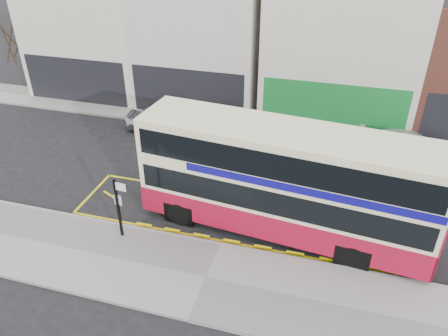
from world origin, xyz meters
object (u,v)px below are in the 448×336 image
(car_white, at_px, (409,147))
(street_tree_left, at_px, (16,33))
(double_decker_bus, at_px, (285,181))
(car_grey, at_px, (219,121))
(car_silver, at_px, (160,120))
(street_tree_right, at_px, (419,74))
(bus_stop_post, at_px, (119,203))

(car_white, xyz_separation_m, street_tree_left, (-26.15, 3.09, 3.43))
(double_decker_bus, xyz_separation_m, car_grey, (-5.22, 8.29, -1.84))
(car_silver, distance_m, car_white, 14.19)
(car_grey, bearing_deg, double_decker_bus, -143.91)
(car_silver, height_order, street_tree_right, street_tree_right)
(car_white, bearing_deg, street_tree_left, 76.86)
(double_decker_bus, distance_m, car_white, 9.69)
(car_grey, xyz_separation_m, street_tree_left, (-15.38, 2.55, 3.55))
(double_decker_bus, relative_size, car_silver, 2.89)
(street_tree_right, bearing_deg, street_tree_left, 179.82)
(bus_stop_post, relative_size, street_tree_left, 0.45)
(double_decker_bus, xyz_separation_m, street_tree_right, (5.63, 10.77, 1.30))
(double_decker_bus, xyz_separation_m, bus_stop_post, (-6.21, -2.35, -0.67))
(car_silver, xyz_separation_m, car_grey, (3.41, 1.00, -0.06))
(bus_stop_post, xyz_separation_m, street_tree_right, (11.85, 13.11, 1.97))
(street_tree_right, bearing_deg, car_grey, -167.17)
(car_grey, distance_m, car_white, 10.79)
(bus_stop_post, relative_size, street_tree_right, 0.50)
(bus_stop_post, distance_m, street_tree_right, 17.78)
(street_tree_left, distance_m, street_tree_right, 26.24)
(car_grey, height_order, street_tree_left, street_tree_left)
(double_decker_bus, distance_m, bus_stop_post, 6.67)
(car_white, relative_size, street_tree_left, 0.86)
(car_white, xyz_separation_m, street_tree_right, (0.08, 3.01, 3.02))
(double_decker_bus, height_order, car_silver, double_decker_bus)
(street_tree_left, bearing_deg, car_white, -6.75)
(car_silver, distance_m, street_tree_left, 12.96)
(double_decker_bus, xyz_separation_m, car_silver, (-8.63, 7.29, -1.77))
(bus_stop_post, xyz_separation_m, car_silver, (-2.42, 9.64, -1.11))
(double_decker_bus, height_order, car_white, double_decker_bus)
(double_decker_bus, bearing_deg, street_tree_left, 158.11)
(street_tree_left, xyz_separation_m, street_tree_right, (26.23, -0.08, -0.41))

